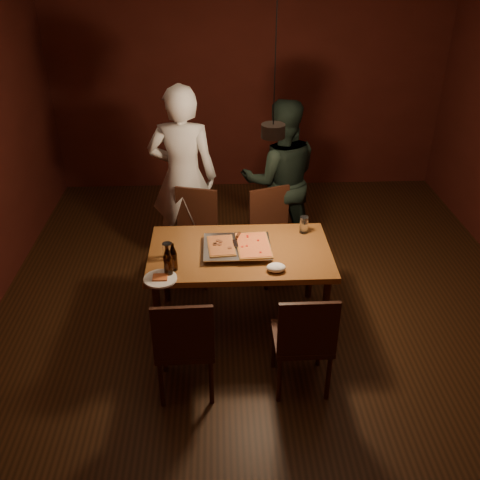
{
  "coord_description": "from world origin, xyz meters",
  "views": [
    {
      "loc": [
        -0.41,
        -3.83,
        3.02
      ],
      "look_at": [
        -0.25,
        -0.05,
        0.85
      ],
      "focal_mm": 40.0,
      "sensor_mm": 36.0,
      "label": 1
    }
  ],
  "objects_px": {
    "chair_far_right": "(273,226)",
    "pendant_lamp": "(273,129)",
    "chair_near_right": "(304,335)",
    "diner_dark": "(280,180)",
    "dining_table": "(240,258)",
    "beer_bottle_b": "(173,257)",
    "chair_far_left": "(194,226)",
    "plate_slice": "(160,279)",
    "chair_near_left": "(184,339)",
    "beer_bottle_a": "(168,261)",
    "diner_white": "(183,177)",
    "pizza_tray": "(237,248)"
  },
  "relations": [
    {
      "from": "pizza_tray",
      "to": "diner_dark",
      "type": "xyz_separation_m",
      "value": [
        0.49,
        1.25,
        0.06
      ]
    },
    {
      "from": "chair_far_right",
      "to": "diner_dark",
      "type": "bearing_deg",
      "value": -123.18
    },
    {
      "from": "beer_bottle_a",
      "to": "diner_white",
      "type": "bearing_deg",
      "value": 88.23
    },
    {
      "from": "plate_slice",
      "to": "chair_far_left",
      "type": "bearing_deg",
      "value": 80.44
    },
    {
      "from": "pizza_tray",
      "to": "beer_bottle_a",
      "type": "relative_size",
      "value": 2.15
    },
    {
      "from": "chair_near_right",
      "to": "dining_table",
      "type": "bearing_deg",
      "value": 116.47
    },
    {
      "from": "chair_near_left",
      "to": "beer_bottle_b",
      "type": "relative_size",
      "value": 2.09
    },
    {
      "from": "diner_white",
      "to": "diner_dark",
      "type": "height_order",
      "value": "diner_white"
    },
    {
      "from": "pendant_lamp",
      "to": "beer_bottle_a",
      "type": "bearing_deg",
      "value": -153.94
    },
    {
      "from": "chair_far_right",
      "to": "pendant_lamp",
      "type": "relative_size",
      "value": 0.49
    },
    {
      "from": "dining_table",
      "to": "beer_bottle_a",
      "type": "xyz_separation_m",
      "value": [
        -0.56,
        -0.34,
        0.2
      ]
    },
    {
      "from": "dining_table",
      "to": "chair_far_right",
      "type": "height_order",
      "value": "chair_far_right"
    },
    {
      "from": "chair_near_left",
      "to": "chair_near_right",
      "type": "bearing_deg",
      "value": -0.9
    },
    {
      "from": "chair_far_right",
      "to": "plate_slice",
      "type": "relative_size",
      "value": 2.11
    },
    {
      "from": "chair_near_left",
      "to": "pendant_lamp",
      "type": "distance_m",
      "value": 1.66
    },
    {
      "from": "pizza_tray",
      "to": "beer_bottle_a",
      "type": "xyz_separation_m",
      "value": [
        -0.54,
        -0.34,
        0.1
      ]
    },
    {
      "from": "plate_slice",
      "to": "diner_dark",
      "type": "height_order",
      "value": "diner_dark"
    },
    {
      "from": "chair_far_left",
      "to": "diner_white",
      "type": "distance_m",
      "value": 0.51
    },
    {
      "from": "diner_dark",
      "to": "pendant_lamp",
      "type": "relative_size",
      "value": 1.52
    },
    {
      "from": "dining_table",
      "to": "beer_bottle_b",
      "type": "relative_size",
      "value": 6.48
    },
    {
      "from": "chair_far_right",
      "to": "diner_dark",
      "type": "xyz_separation_m",
      "value": [
        0.11,
        0.43,
        0.3
      ]
    },
    {
      "from": "chair_far_left",
      "to": "plate_slice",
      "type": "distance_m",
      "value": 1.27
    },
    {
      "from": "chair_far_right",
      "to": "beer_bottle_b",
      "type": "bearing_deg",
      "value": 31.38
    },
    {
      "from": "chair_far_right",
      "to": "diner_dark",
      "type": "distance_m",
      "value": 0.53
    },
    {
      "from": "chair_far_left",
      "to": "chair_near_left",
      "type": "xyz_separation_m",
      "value": [
        -0.02,
        -1.67,
        0.0
      ]
    },
    {
      "from": "beer_bottle_b",
      "to": "pendant_lamp",
      "type": "bearing_deg",
      "value": 22.35
    },
    {
      "from": "chair_far_left",
      "to": "chair_near_right",
      "type": "relative_size",
      "value": 1.06
    },
    {
      "from": "chair_near_right",
      "to": "pendant_lamp",
      "type": "distance_m",
      "value": 1.52
    },
    {
      "from": "plate_slice",
      "to": "beer_bottle_a",
      "type": "bearing_deg",
      "value": 44.19
    },
    {
      "from": "beer_bottle_a",
      "to": "diner_dark",
      "type": "distance_m",
      "value": 1.89
    },
    {
      "from": "chair_far_left",
      "to": "pendant_lamp",
      "type": "relative_size",
      "value": 0.47
    },
    {
      "from": "dining_table",
      "to": "chair_far_left",
      "type": "xyz_separation_m",
      "value": [
        -0.41,
        0.83,
        -0.14
      ]
    },
    {
      "from": "chair_far_right",
      "to": "pendant_lamp",
      "type": "xyz_separation_m",
      "value": [
        -0.11,
        -0.76,
        1.22
      ]
    },
    {
      "from": "chair_far_right",
      "to": "chair_near_right",
      "type": "xyz_separation_m",
      "value": [
        0.06,
        -1.65,
        0.0
      ]
    },
    {
      "from": "chair_near_right",
      "to": "diner_white",
      "type": "relative_size",
      "value": 0.26
    },
    {
      "from": "chair_far_right",
      "to": "chair_near_right",
      "type": "bearing_deg",
      "value": 72.9
    },
    {
      "from": "beer_bottle_b",
      "to": "plate_slice",
      "type": "xyz_separation_m",
      "value": [
        -0.09,
        -0.14,
        -0.11
      ]
    },
    {
      "from": "chair_near_left",
      "to": "beer_bottle_a",
      "type": "xyz_separation_m",
      "value": [
        -0.13,
        0.5,
        0.34
      ]
    },
    {
      "from": "dining_table",
      "to": "pendant_lamp",
      "type": "xyz_separation_m",
      "value": [
        0.25,
        0.05,
        1.08
      ]
    },
    {
      "from": "chair_near_right",
      "to": "diner_dark",
      "type": "xyz_separation_m",
      "value": [
        0.04,
        2.08,
        0.3
      ]
    },
    {
      "from": "chair_far_left",
      "to": "beer_bottle_b",
      "type": "height_order",
      "value": "beer_bottle_b"
    },
    {
      "from": "diner_white",
      "to": "pendant_lamp",
      "type": "relative_size",
      "value": 1.68
    },
    {
      "from": "diner_white",
      "to": "pendant_lamp",
      "type": "distance_m",
      "value": 1.57
    },
    {
      "from": "beer_bottle_a",
      "to": "plate_slice",
      "type": "height_order",
      "value": "beer_bottle_a"
    },
    {
      "from": "diner_white",
      "to": "pendant_lamp",
      "type": "height_order",
      "value": "pendant_lamp"
    },
    {
      "from": "diner_white",
      "to": "pizza_tray",
      "type": "bearing_deg",
      "value": 117.16
    },
    {
      "from": "plate_slice",
      "to": "pendant_lamp",
      "type": "xyz_separation_m",
      "value": [
        0.87,
        0.45,
        1.0
      ]
    },
    {
      "from": "chair_far_left",
      "to": "plate_slice",
      "type": "bearing_deg",
      "value": 95.74
    },
    {
      "from": "chair_far_left",
      "to": "diner_white",
      "type": "xyz_separation_m",
      "value": [
        -0.1,
        0.31,
        0.39
      ]
    },
    {
      "from": "dining_table",
      "to": "pizza_tray",
      "type": "xyz_separation_m",
      "value": [
        -0.02,
        -0.0,
        0.1
      ]
    }
  ]
}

